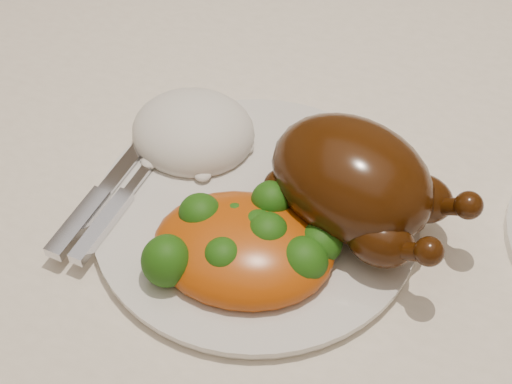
% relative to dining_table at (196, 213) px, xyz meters
% --- Properties ---
extents(dining_table, '(1.60, 0.90, 0.76)m').
position_rel_dining_table_xyz_m(dining_table, '(0.00, 0.00, 0.00)').
color(dining_table, brown).
rests_on(dining_table, floor).
extents(tablecloth, '(1.73, 1.03, 0.18)m').
position_rel_dining_table_xyz_m(tablecloth, '(0.00, 0.00, 0.07)').
color(tablecloth, white).
rests_on(tablecloth, dining_table).
extents(dinner_plate, '(0.33, 0.33, 0.01)m').
position_rel_dining_table_xyz_m(dinner_plate, '(0.09, -0.06, 0.11)').
color(dinner_plate, silver).
rests_on(dinner_plate, tablecloth).
extents(roast_chicken, '(0.18, 0.13, 0.08)m').
position_rel_dining_table_xyz_m(roast_chicken, '(0.16, -0.03, 0.15)').
color(roast_chicken, '#3F1B06').
rests_on(roast_chicken, dinner_plate).
extents(rice_mound, '(0.12, 0.11, 0.06)m').
position_rel_dining_table_xyz_m(rice_mound, '(0.01, -0.01, 0.12)').
color(rice_mound, white).
rests_on(rice_mound, dinner_plate).
extents(mac_and_cheese, '(0.16, 0.13, 0.06)m').
position_rel_dining_table_xyz_m(mac_and_cheese, '(0.11, -0.10, 0.13)').
color(mac_and_cheese, '#B64C0B').
rests_on(mac_and_cheese, dinner_plate).
extents(cutlery, '(0.03, 0.17, 0.01)m').
position_rel_dining_table_xyz_m(cutlery, '(-0.02, -0.10, 0.12)').
color(cutlery, silver).
rests_on(cutlery, dinner_plate).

